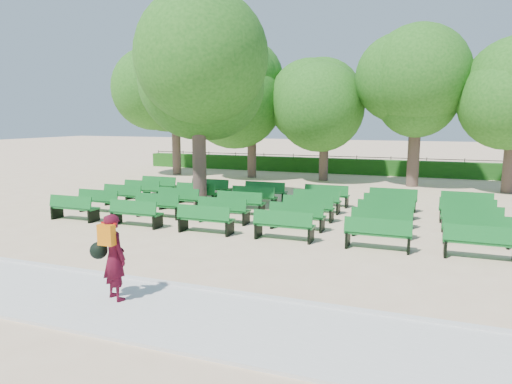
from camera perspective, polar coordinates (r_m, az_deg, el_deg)
ground at (r=14.92m, az=0.53°, el=-3.56°), size 120.00×120.00×0.00m
paving at (r=8.64m, az=-17.01°, el=-13.31°), size 30.00×2.20×0.06m
curb at (r=9.51m, az=-12.73°, el=-10.92°), size 30.00×0.12×0.10m
hedge at (r=28.26m, az=10.32°, el=3.22°), size 26.00×0.70×0.90m
fence at (r=28.70m, az=10.44°, el=2.40°), size 26.00×0.10×1.02m
tree_line at (r=24.42m, az=8.60°, el=1.30°), size 21.80×6.80×7.04m
bench_array at (r=15.35m, az=2.29°, el=-2.88°), size 1.68×0.64×1.04m
tree_among at (r=17.13m, az=-7.29°, el=13.95°), size 4.92×4.92×6.98m
person at (r=8.57m, az=-17.47°, el=-7.59°), size 0.78×0.57×1.56m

